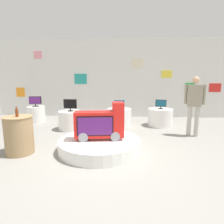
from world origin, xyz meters
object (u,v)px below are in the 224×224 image
object	(u,v)px
novelty_firetruck_tv	(100,124)
display_pedestal_right_rear	(71,120)
display_pedestal_left_rear	(160,117)
tv_on_center_rear	(119,104)
main_display_pedestal	(99,145)
shopper_browsing_near_truck	(194,102)
tv_on_left_rear	(161,104)
tv_on_far_right	(35,101)
bottle_on_side_table	(17,113)
display_pedestal_far_right	(36,114)
tv_on_right_rear	(70,105)
display_pedestal_center_rear	(119,117)
side_table_round	(19,135)

from	to	relation	value
novelty_firetruck_tv	display_pedestal_right_rear	size ratio (longest dim) A/B	1.45
display_pedestal_left_rear	tv_on_center_rear	xyz separation A→B (m)	(-1.46, -0.07, 0.47)
main_display_pedestal	shopper_browsing_near_truck	xyz separation A→B (m)	(2.58, 1.27, 0.88)
display_pedestal_left_rear	tv_on_left_rear	distance (m)	0.48
tv_on_far_right	bottle_on_side_table	world-z (taller)	bottle_on_side_table
novelty_firetruck_tv	tv_on_center_rear	xyz separation A→B (m)	(0.39, 2.37, 0.16)
tv_on_center_rear	tv_on_far_right	size ratio (longest dim) A/B	0.88
display_pedestal_far_right	main_display_pedestal	bearing A→B (deg)	-44.22
bottle_on_side_table	display_pedestal_far_right	bearing A→B (deg)	109.22
tv_on_left_rear	tv_on_right_rear	size ratio (longest dim) A/B	0.86
display_pedestal_center_rear	display_pedestal_far_right	bearing A→B (deg)	173.59
display_pedestal_left_rear	side_table_round	xyz separation A→B (m)	(-3.62, -2.74, 0.13)
display_pedestal_right_rear	side_table_round	size ratio (longest dim) A/B	0.94
novelty_firetruck_tv	bottle_on_side_table	size ratio (longest dim) A/B	5.13
display_pedestal_center_rear	shopper_browsing_near_truck	bearing A→B (deg)	-26.92
novelty_firetruck_tv	tv_on_left_rear	world-z (taller)	novelty_firetruck_tv
display_pedestal_left_rear	bottle_on_side_table	xyz separation A→B (m)	(-3.61, -2.78, 0.63)
tv_on_right_rear	display_pedestal_left_rear	bearing A→B (deg)	12.32
display_pedestal_left_rear	tv_on_far_right	bearing A→B (deg)	176.48
tv_on_center_rear	display_pedestal_right_rear	size ratio (longest dim) A/B	0.49
main_display_pedestal	display_pedestal_left_rear	size ratio (longest dim) A/B	2.22
display_pedestal_center_rear	display_pedestal_far_right	distance (m)	3.24
tv_on_right_rear	display_pedestal_far_right	distance (m)	1.96
display_pedestal_right_rear	tv_on_far_right	xyz separation A→B (m)	(-1.63, 0.95, 0.51)
display_pedestal_center_rear	display_pedestal_far_right	size ratio (longest dim) A/B	1.29
side_table_round	shopper_browsing_near_truck	distance (m)	4.64
main_display_pedestal	display_pedestal_center_rear	world-z (taller)	display_pedestal_center_rear
tv_on_center_rear	display_pedestal_right_rear	xyz separation A→B (m)	(-1.59, -0.59, -0.47)
display_pedestal_center_rear	tv_on_center_rear	bearing A→B (deg)	-95.11
display_pedestal_far_right	novelty_firetruck_tv	bearing A→B (deg)	-44.02
display_pedestal_center_rear	display_pedestal_left_rear	bearing A→B (deg)	2.76
display_pedestal_far_right	shopper_browsing_near_truck	world-z (taller)	shopper_browsing_near_truck
side_table_round	shopper_browsing_near_truck	size ratio (longest dim) A/B	0.49
shopper_browsing_near_truck	display_pedestal_right_rear	bearing A→B (deg)	172.29
tv_on_right_rear	shopper_browsing_near_truck	xyz separation A→B (m)	(3.76, -0.50, 0.18)
display_pedestal_left_rear	side_table_round	distance (m)	4.55
tv_on_left_rear	display_pedestal_center_rear	world-z (taller)	tv_on_left_rear
tv_on_left_rear	tv_on_right_rear	bearing A→B (deg)	-167.76
display_pedestal_left_rear	novelty_firetruck_tv	bearing A→B (deg)	-127.04
tv_on_far_right	side_table_round	world-z (taller)	tv_on_far_right
main_display_pedestal	novelty_firetruck_tv	size ratio (longest dim) A/B	1.64
novelty_firetruck_tv	display_pedestal_center_rear	xyz separation A→B (m)	(0.39, 2.38, -0.31)
display_pedestal_far_right	side_table_round	xyz separation A→B (m)	(1.05, -3.03, 0.13)
display_pedestal_left_rear	display_pedestal_center_rear	world-z (taller)	same
bottle_on_side_table	main_display_pedestal	bearing A→B (deg)	10.93
tv_on_center_rear	main_display_pedestal	bearing A→B (deg)	-99.84
display_pedestal_far_right	side_table_round	bearing A→B (deg)	-70.83
tv_on_far_right	main_display_pedestal	bearing A→B (deg)	-44.17
bottle_on_side_table	display_pedestal_right_rear	bearing A→B (deg)	75.20
novelty_firetruck_tv	display_pedestal_far_right	xyz separation A→B (m)	(-2.83, 2.74, -0.31)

